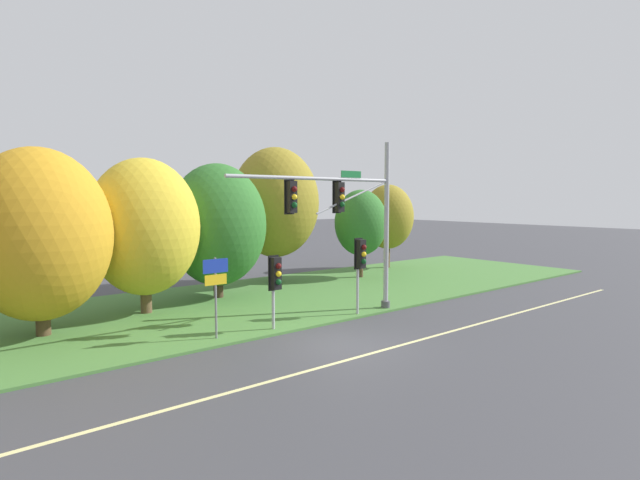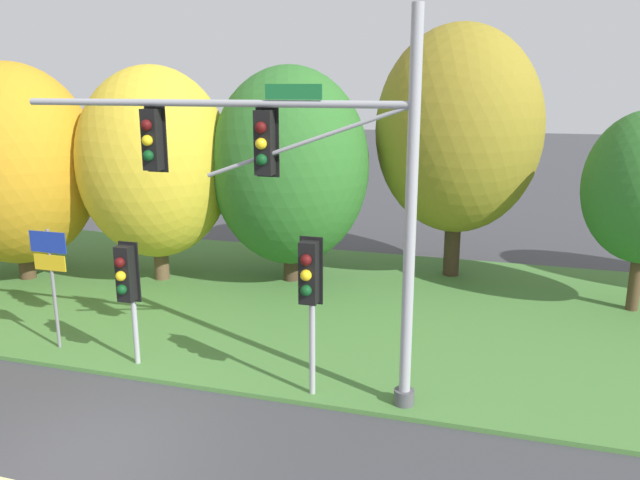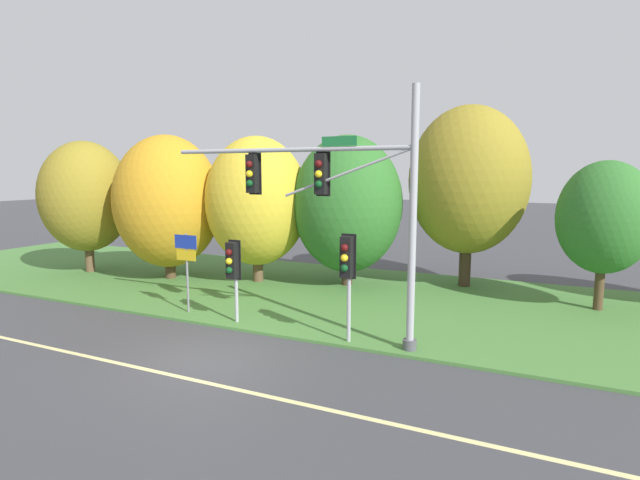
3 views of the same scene
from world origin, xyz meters
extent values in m
plane|color=#3D3D42|center=(0.00, 0.00, 0.00)|extent=(160.00, 160.00, 0.00)
cube|color=#477A38|center=(0.00, 8.25, 0.05)|extent=(48.00, 11.50, 0.10)
cylinder|color=#9EA0A5|center=(5.01, 2.98, 3.83)|extent=(0.22, 0.22, 7.45)
cylinder|color=#4C4C51|center=(5.01, 2.98, 0.25)|extent=(0.40, 0.40, 0.30)
cylinder|color=#9EA0A5|center=(0.97, 2.98, 5.86)|extent=(8.08, 0.14, 0.14)
cylinder|color=#9EA0A5|center=(2.99, 2.98, 5.16)|extent=(4.07, 0.08, 1.48)
cube|color=black|center=(2.18, 2.98, 5.13)|extent=(0.34, 0.28, 1.22)
cube|color=black|center=(2.18, 3.14, 5.13)|extent=(0.46, 0.04, 1.34)
sphere|color=#4C0C0C|center=(2.18, 2.80, 5.43)|extent=(0.22, 0.22, 0.22)
sphere|color=yellow|center=(2.18, 2.80, 5.13)|extent=(0.22, 0.22, 0.22)
sphere|color=#0C4219|center=(2.18, 2.80, 4.83)|extent=(0.22, 0.22, 0.22)
cube|color=black|center=(-0.25, 2.98, 5.13)|extent=(0.34, 0.28, 1.22)
cube|color=black|center=(-0.25, 3.14, 5.13)|extent=(0.46, 0.04, 1.34)
sphere|color=#4C0C0C|center=(-0.25, 2.80, 5.43)|extent=(0.22, 0.22, 0.22)
sphere|color=yellow|center=(-0.25, 2.80, 5.13)|extent=(0.22, 0.22, 0.22)
sphere|color=#0C4219|center=(-0.25, 2.80, 4.83)|extent=(0.22, 0.22, 0.22)
cube|color=#196B33|center=(2.79, 2.93, 6.08)|extent=(1.10, 0.04, 0.28)
cylinder|color=#9EA0A5|center=(3.15, 2.88, 1.69)|extent=(0.12, 0.12, 3.18)
cube|color=black|center=(3.15, 2.68, 2.72)|extent=(0.34, 0.28, 1.22)
cube|color=black|center=(3.15, 2.84, 2.72)|extent=(0.46, 0.04, 1.34)
sphere|color=#4C0C0C|center=(3.15, 2.50, 3.02)|extent=(0.22, 0.22, 0.22)
sphere|color=yellow|center=(3.15, 2.50, 2.72)|extent=(0.22, 0.22, 0.22)
sphere|color=#0C4219|center=(3.15, 2.50, 2.42)|extent=(0.22, 0.22, 0.22)
cylinder|color=#9EA0A5|center=(-1.05, 3.10, 1.46)|extent=(0.12, 0.12, 2.72)
cube|color=black|center=(-1.05, 2.90, 2.26)|extent=(0.34, 0.28, 1.22)
cube|color=black|center=(-1.05, 3.06, 2.26)|extent=(0.46, 0.04, 1.34)
sphere|color=#4C0C0C|center=(-1.05, 2.72, 2.56)|extent=(0.22, 0.22, 0.22)
sphere|color=yellow|center=(-1.05, 2.72, 2.26)|extent=(0.22, 0.22, 0.22)
sphere|color=#0C4219|center=(-1.05, 2.72, 1.96)|extent=(0.22, 0.22, 0.22)
cylinder|color=slate|center=(-3.34, 3.33, 1.55)|extent=(0.08, 0.08, 2.90)
cube|color=#193399|center=(-3.34, 3.30, 2.70)|extent=(0.97, 0.03, 0.49)
cube|color=gold|center=(-3.34, 3.30, 2.21)|extent=(0.84, 0.03, 0.37)
cylinder|color=#4C3823|center=(-8.05, 7.66, 1.26)|extent=(0.50, 0.50, 2.31)
ellipsoid|color=#C68C1E|center=(-8.05, 7.66, 3.79)|extent=(4.99, 4.99, 6.24)
cylinder|color=brown|center=(-3.84, 8.87, 1.33)|extent=(0.47, 0.47, 2.45)
ellipsoid|color=gold|center=(-3.84, 8.87, 3.85)|extent=(4.73, 4.73, 5.91)
cylinder|color=#423021|center=(0.21, 9.95, 1.26)|extent=(0.49, 0.49, 2.32)
ellipsoid|color=#2D6B28|center=(0.21, 9.95, 3.76)|extent=(4.87, 4.87, 6.09)
cylinder|color=#423021|center=(5.08, 12.01, 1.75)|extent=(0.52, 0.52, 3.31)
ellipsoid|color=olive|center=(5.08, 12.01, 4.83)|extent=(5.17, 5.17, 6.46)
cylinder|color=#4C3823|center=(10.24, 10.10, 1.37)|extent=(0.33, 0.33, 2.54)
camera|label=1|loc=(-11.46, -12.54, 5.09)|focal=28.00mm
camera|label=2|loc=(6.64, -8.14, 6.20)|focal=35.00mm
camera|label=3|loc=(8.57, -10.64, 5.20)|focal=28.00mm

